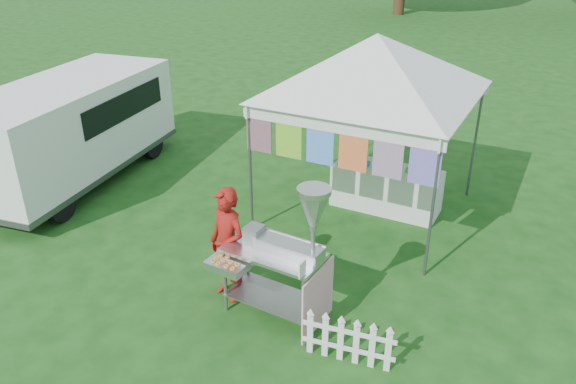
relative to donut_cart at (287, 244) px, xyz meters
The scene contains 7 objects.
ground 1.17m from the donut_cart, 115.10° to the right, with size 120.00×120.00×0.00m, color #154413.
canopy_main 3.69m from the donut_cart, 92.72° to the left, with size 4.24×4.24×3.45m.
donut_cart is the anchor object (origin of this frame).
vendor 0.97m from the donut_cart, behind, with size 0.57×0.38×1.57m, color maroon.
cargo_van 5.86m from the donut_cart, 160.92° to the left, with size 2.49×4.75×1.88m.
picket_fence 1.31m from the donut_cart, 19.55° to the right, with size 1.07×0.18×0.56m.
display_table 3.51m from the donut_cart, 88.20° to the left, with size 1.80×0.70×0.75m, color white.
Camera 1 is at (2.79, -4.66, 4.60)m, focal length 35.00 mm.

